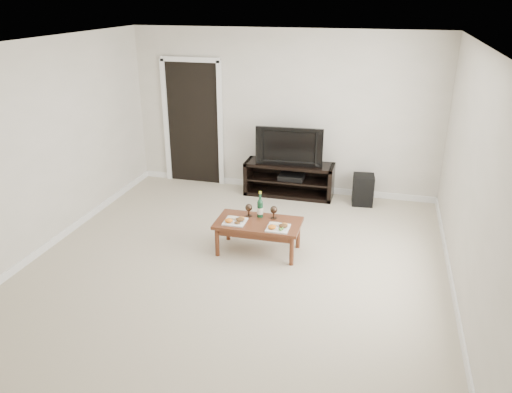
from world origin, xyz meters
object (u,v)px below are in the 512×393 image
object	(u,v)px
subwoofer	(363,190)
coffee_table	(258,237)
television	(290,145)
media_console	(289,179)

from	to	relation	value
subwoofer	coffee_table	xyz separation A→B (m)	(-1.19, -1.93, -0.03)
subwoofer	coffee_table	distance (m)	2.27
television	subwoofer	bearing A→B (deg)	-6.79
television	subwoofer	distance (m)	1.34
media_console	television	world-z (taller)	television
media_console	subwoofer	distance (m)	1.19
media_console	subwoofer	bearing A→B (deg)	-3.28
media_console	subwoofer	world-z (taller)	media_console
television	coffee_table	size ratio (longest dim) A/B	0.99
media_console	television	distance (m)	0.58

